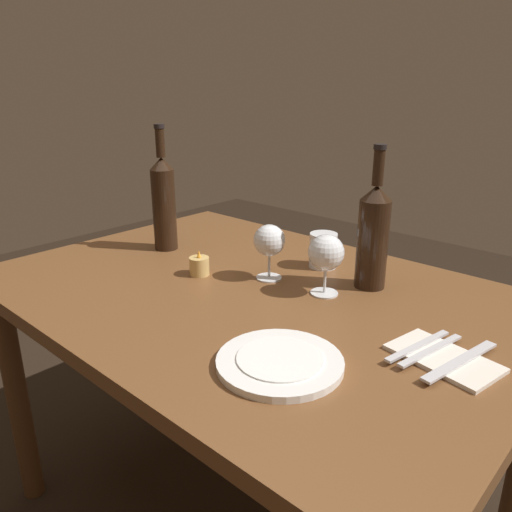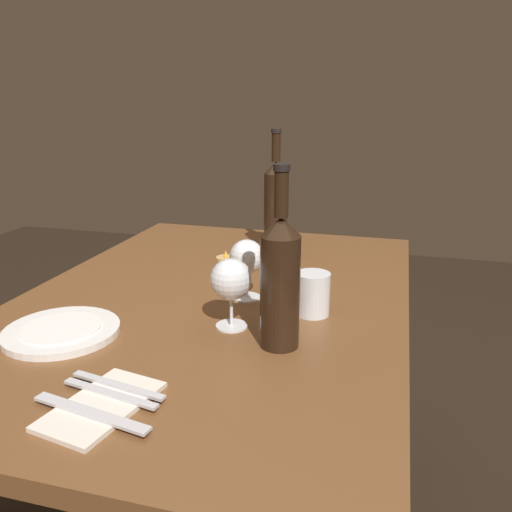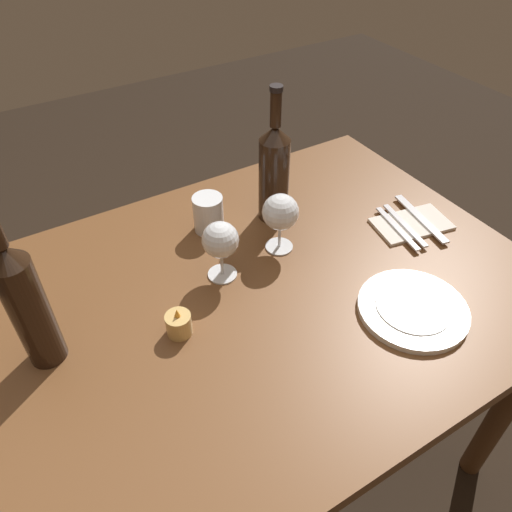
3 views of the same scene
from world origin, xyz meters
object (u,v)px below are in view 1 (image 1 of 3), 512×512
object	(u,v)px
water_tumbler	(323,252)
votive_candle	(199,267)
fork_inner	(431,350)
wine_bottle	(164,201)
wine_bottle_second	(373,234)
folded_napkin	(444,358)
wine_glass_right	(269,242)
dinner_plate	(280,362)
wine_glass_left	(326,254)
fork_outer	(418,346)
table_knife	(460,361)

from	to	relation	value
water_tumbler	votive_candle	size ratio (longest dim) A/B	1.41
water_tumbler	fork_inner	world-z (taller)	water_tumbler
wine_bottle	wine_bottle_second	xyz separation A→B (m)	(0.61, 0.15, -0.01)
wine_bottle_second	folded_napkin	distance (m)	0.38
wine_glass_right	fork_inner	xyz separation A→B (m)	(0.47, -0.09, -0.09)
wine_bottle	fork_inner	world-z (taller)	wine_bottle
wine_glass_right	folded_napkin	size ratio (longest dim) A/B	0.69
wine_bottle_second	dinner_plate	world-z (taller)	wine_bottle_second
wine_glass_left	wine_glass_right	world-z (taller)	wine_glass_left
wine_bottle_second	wine_bottle	bearing A→B (deg)	-165.83
wine_glass_left	wine_bottle	xyz separation A→B (m)	(-0.55, -0.04, 0.04)
wine_bottle	dinner_plate	size ratio (longest dim) A/B	1.60
water_tumbler	folded_napkin	distance (m)	0.51
wine_glass_right	votive_candle	bearing A→B (deg)	-145.89
fork_outer	table_knife	world-z (taller)	same
dinner_plate	folded_napkin	distance (m)	0.30
wine_bottle_second	water_tumbler	bearing A→B (deg)	167.81
wine_glass_left	table_knife	world-z (taller)	wine_glass_left
wine_glass_left	votive_candle	size ratio (longest dim) A/B	2.20
fork_inner	dinner_plate	bearing A→B (deg)	-130.40
wine_glass_left	wine_bottle_second	distance (m)	0.13
wine_bottle	folded_napkin	bearing A→B (deg)	-4.02
wine_glass_right	dinner_plate	bearing A→B (deg)	-46.42
wine_glass_left	water_tumbler	distance (m)	0.20
wine_bottle_second	table_knife	bearing A→B (deg)	-34.85
wine_glass_left	fork_inner	bearing A→B (deg)	-18.16
dinner_plate	fork_outer	size ratio (longest dim) A/B	1.27
wine_glass_left	dinner_plate	world-z (taller)	wine_glass_left
wine_bottle_second	fork_inner	xyz separation A→B (m)	(0.25, -0.22, -0.12)
dinner_plate	table_knife	xyz separation A→B (m)	(0.24, 0.22, 0.00)
wine_glass_left	dinner_plate	bearing A→B (deg)	-68.33
water_tumbler	table_knife	xyz separation A→B (m)	(0.48, -0.25, -0.03)
fork_outer	water_tumbler	bearing A→B (deg)	147.56
wine_glass_left	table_knife	size ratio (longest dim) A/B	0.70
dinner_plate	fork_inner	xyz separation A→B (m)	(0.18, 0.22, 0.00)
wine_bottle	fork_outer	size ratio (longest dim) A/B	2.04
votive_candle	dinner_plate	size ratio (longest dim) A/B	0.29
water_tumbler	fork_inner	size ratio (longest dim) A/B	0.52
water_tumbler	votive_candle	bearing A→B (deg)	-127.21
wine_glass_left	dinner_plate	distance (m)	0.35
wine_bottle_second	votive_candle	xyz separation A→B (m)	(-0.37, -0.23, -0.11)
wine_glass_left	folded_napkin	distance (m)	0.36
folded_napkin	water_tumbler	bearing A→B (deg)	150.56
wine_bottle_second	table_knife	size ratio (longest dim) A/B	1.65
folded_napkin	fork_inner	size ratio (longest dim) A/B	1.15
wine_glass_right	folded_napkin	xyz separation A→B (m)	(0.50, -0.09, -0.10)
dinner_plate	fork_inner	size ratio (longest dim) A/B	1.27
fork_outer	fork_inner	bearing A→B (deg)	0.00
fork_inner	fork_outer	bearing A→B (deg)	180.00
wine_glass_right	wine_bottle_second	distance (m)	0.25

